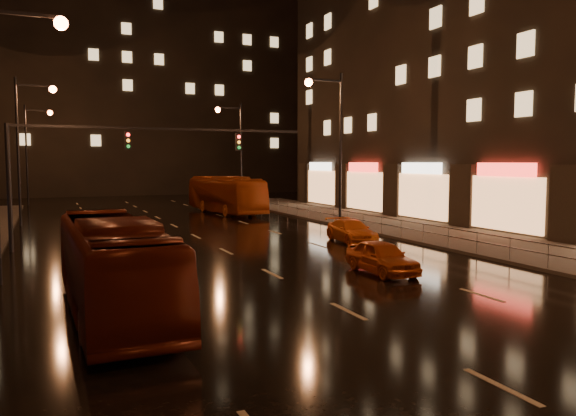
{
  "coord_description": "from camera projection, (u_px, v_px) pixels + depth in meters",
  "views": [
    {
      "loc": [
        -8.02,
        -10.04,
        4.36
      ],
      "look_at": [
        0.96,
        10.62,
        2.5
      ],
      "focal_mm": 35.0,
      "sensor_mm": 36.0,
      "label": 1
    }
  ],
  "objects": [
    {
      "name": "ground",
      "position": [
        205.0,
        241.0,
        31.0
      ],
      "size": [
        140.0,
        140.0,
        0.0
      ],
      "primitive_type": "plane",
      "color": "black",
      "rests_on": "ground"
    },
    {
      "name": "sidewalk_right",
      "position": [
        460.0,
        237.0,
        31.79
      ],
      "size": [
        7.0,
        70.0,
        0.15
      ],
      "primitive_type": "cube",
      "color": "#38332D",
      "rests_on": "ground"
    },
    {
      "name": "building_right",
      "position": [
        557.0,
        13.0,
        40.09
      ],
      "size": [
        18.0,
        50.0,
        30.0
      ],
      "primitive_type": "cube",
      "color": "black",
      "rests_on": "ground"
    },
    {
      "name": "building_distant",
      "position": [
        134.0,
        64.0,
        78.65
      ],
      "size": [
        44.0,
        16.0,
        36.0
      ],
      "primitive_type": "cube",
      "color": "black",
      "rests_on": "ground"
    },
    {
      "name": "traffic_signal",
      "position": [
        107.0,
        154.0,
        28.61
      ],
      "size": [
        15.31,
        0.32,
        6.2
      ],
      "color": "black",
      "rests_on": "ground"
    },
    {
      "name": "railing_right",
      "position": [
        382.0,
        220.0,
        33.15
      ],
      "size": [
        0.05,
        56.0,
        1.0
      ],
      "color": "#99999E",
      "rests_on": "sidewalk_right"
    },
    {
      "name": "bus_red",
      "position": [
        113.0,
        266.0,
        16.06
      ],
      "size": [
        2.54,
        9.99,
        2.77
      ],
      "primitive_type": "imported",
      "rotation": [
        0.0,
        0.0,
        0.02
      ],
      "color": "#621D0E",
      "rests_on": "ground"
    },
    {
      "name": "bus_curb",
      "position": [
        225.0,
        195.0,
        47.48
      ],
      "size": [
        3.7,
        11.5,
        3.15
      ],
      "primitive_type": "imported",
      "rotation": [
        0.0,
        0.0,
        0.09
      ],
      "color": "#AA4111",
      "rests_on": "ground"
    },
    {
      "name": "taxi_near",
      "position": [
        382.0,
        257.0,
        21.94
      ],
      "size": [
        1.6,
        3.81,
        1.29
      ],
      "primitive_type": "imported",
      "rotation": [
        0.0,
        0.0,
        -0.02
      ],
      "color": "#C54F12",
      "rests_on": "ground"
    },
    {
      "name": "taxi_far",
      "position": [
        351.0,
        231.0,
        30.48
      ],
      "size": [
        2.09,
        4.31,
        1.21
      ],
      "primitive_type": "imported",
      "rotation": [
        0.0,
        0.0,
        -0.1
      ],
      "color": "orange",
      "rests_on": "ground"
    }
  ]
}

